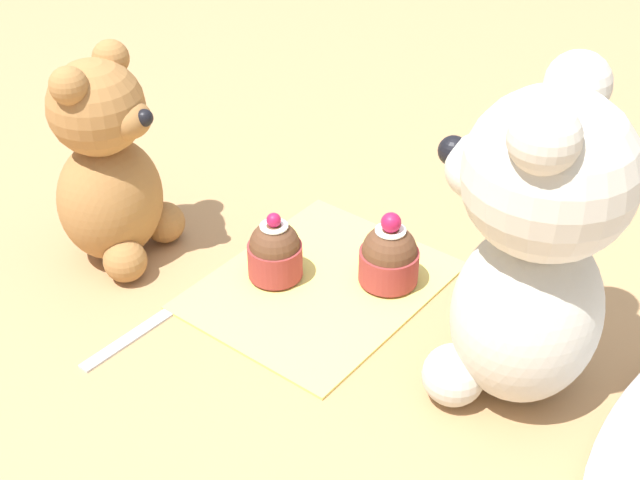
% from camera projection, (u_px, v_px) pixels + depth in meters
% --- Properties ---
extents(ground_plane, '(4.00, 4.00, 0.00)m').
position_uv_depth(ground_plane, '(320.00, 287.00, 0.87)').
color(ground_plane, tan).
extents(knitted_placemat, '(0.24, 0.19, 0.01)m').
position_uv_depth(knitted_placemat, '(320.00, 284.00, 0.87)').
color(knitted_placemat, '#E0D166').
rests_on(knitted_placemat, ground_plane).
extents(teddy_bear_cream, '(0.16, 0.16, 0.28)m').
position_uv_depth(teddy_bear_cream, '(533.00, 247.00, 0.68)').
color(teddy_bear_cream, beige).
rests_on(teddy_bear_cream, ground_plane).
extents(teddy_bear_tan, '(0.13, 0.13, 0.22)m').
position_uv_depth(teddy_bear_tan, '(109.00, 168.00, 0.86)').
color(teddy_bear_tan, '#A3703D').
rests_on(teddy_bear_tan, ground_plane).
extents(cupcake_near_cream_bear, '(0.06, 0.06, 0.08)m').
position_uv_depth(cupcake_near_cream_bear, '(389.00, 256.00, 0.85)').
color(cupcake_near_cream_bear, '#993333').
rests_on(cupcake_near_cream_bear, knitted_placemat).
extents(cupcake_near_tan_bear, '(0.05, 0.05, 0.07)m').
position_uv_depth(cupcake_near_tan_bear, '(275.00, 251.00, 0.86)').
color(cupcake_near_tan_bear, '#993333').
rests_on(cupcake_near_tan_bear, knitted_placemat).
extents(teaspoon, '(0.11, 0.01, 0.01)m').
position_uv_depth(teaspoon, '(131.00, 336.00, 0.80)').
color(teaspoon, silver).
rests_on(teaspoon, ground_plane).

